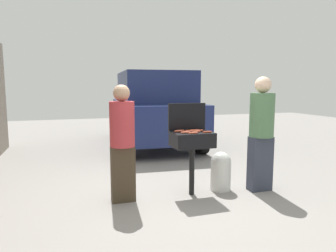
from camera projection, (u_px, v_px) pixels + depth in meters
ground_plane at (176, 196)px, 4.65m from camera, size 24.00×24.00×0.00m
bbq_grill at (192, 142)px, 4.62m from camera, size 0.60×0.44×0.96m
grill_lid_open at (187, 117)px, 4.78m from camera, size 0.60×0.05×0.42m
hot_dog_0 at (179, 131)px, 4.62m from camera, size 0.13×0.04×0.03m
hot_dog_1 at (196, 132)px, 4.57m from camera, size 0.13×0.04×0.03m
hot_dog_2 at (180, 131)px, 4.66m from camera, size 0.13×0.03×0.03m
hot_dog_3 at (193, 131)px, 4.59m from camera, size 0.13×0.03×0.03m
hot_dog_4 at (199, 130)px, 4.69m from camera, size 0.13×0.03×0.03m
hot_dog_5 at (185, 132)px, 4.48m from camera, size 0.13×0.03×0.03m
hot_dog_6 at (207, 132)px, 4.53m from camera, size 0.13×0.03×0.03m
hot_dog_7 at (193, 133)px, 4.44m from camera, size 0.13×0.04×0.03m
hot_dog_8 at (187, 131)px, 4.59m from camera, size 0.13×0.03×0.03m
hot_dog_9 at (190, 131)px, 4.63m from camera, size 0.13×0.04×0.03m
hot_dog_10 at (195, 130)px, 4.73m from camera, size 0.13×0.03×0.03m
hot_dog_11 at (189, 131)px, 4.67m from camera, size 0.13×0.04×0.03m
propane_tank at (221, 170)px, 4.89m from camera, size 0.32×0.32×0.62m
person_left at (122, 139)px, 4.34m from camera, size 0.35×0.35×1.66m
person_right at (261, 130)px, 4.80m from camera, size 0.38×0.38×1.79m
parked_minivan at (153, 108)px, 8.66m from camera, size 2.27×4.52×2.02m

